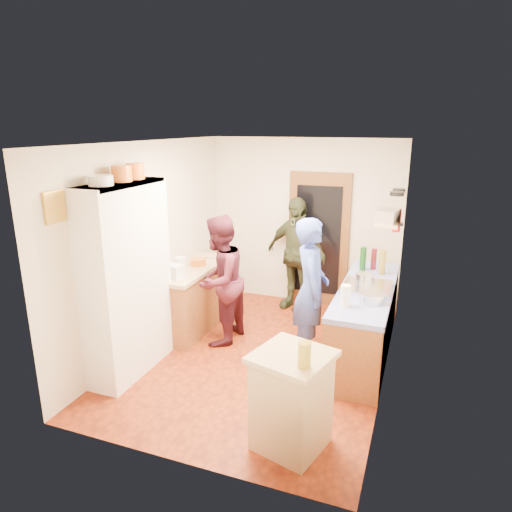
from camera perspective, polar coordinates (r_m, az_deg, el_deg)
The scene contains 44 objects.
floor at distance 5.85m, azimuth 0.50°, elevation -12.42°, with size 3.00×4.00×0.02m, color #8F320F.
ceiling at distance 5.14m, azimuth 0.57°, elevation 14.15°, with size 3.00×4.00×0.02m, color silver.
wall_back at distance 7.22m, azimuth 6.01°, elevation 4.17°, with size 3.00×0.02×2.60m, color beige.
wall_front at distance 3.64m, azimuth -10.46°, elevation -8.33°, with size 3.00×0.02×2.60m, color beige.
wall_left at distance 6.02m, azimuth -13.11°, elevation 1.40°, with size 0.02×4.00×2.60m, color beige.
wall_right at distance 5.06m, azimuth 16.82°, elevation -1.68°, with size 0.02×4.00×2.60m, color beige.
door_frame at distance 7.18m, azimuth 7.80°, elevation 2.00°, with size 0.95×0.06×2.10m, color brown.
door_glass at distance 7.15m, azimuth 7.73°, elevation 1.93°, with size 0.70×0.02×1.70m, color black.
hutch_body at distance 5.33m, azimuth -15.78°, elevation -2.96°, with size 0.40×1.20×2.20m, color white.
hutch_top_shelf at distance 5.09m, azimuth -16.72°, elevation 8.60°, with size 0.40×1.14×0.04m, color white.
plate_stack at distance 4.86m, azimuth -18.84°, elevation 8.93°, with size 0.24×0.24×0.10m, color white.
orange_pot_a at distance 5.12m, azimuth -16.44°, elevation 9.86°, with size 0.21×0.21×0.17m, color orange.
orange_pot_b at distance 5.32m, azimuth -14.87°, elevation 10.23°, with size 0.20×0.20×0.18m, color orange.
left_counter_base at distance 6.50m, azimuth -8.15°, elevation -5.35°, with size 0.60×1.40×0.85m, color #965B27.
left_counter_top at distance 6.35m, azimuth -8.31°, elevation -1.57°, with size 0.64×1.44×0.05m, color tan.
toaster at distance 5.89m, azimuth -10.17°, elevation -1.91°, with size 0.24×0.16×0.18m, color white.
kettle at distance 6.21m, azimuth -9.42°, elevation -0.94°, with size 0.15×0.15×0.17m, color white.
orange_bowl at distance 6.38m, azimuth -7.22°, elevation -0.74°, with size 0.21×0.21×0.10m, color orange.
chopping_board at distance 6.79m, azimuth -5.96°, elevation 0.04°, with size 0.30×0.22×0.03m, color tan.
right_counter_base at distance 5.86m, azimuth 13.44°, elevation -8.16°, with size 0.60×2.20×0.84m, color #965B27.
right_counter_top at distance 5.69m, azimuth 13.74°, elevation -4.03°, with size 0.62×2.22×0.06m, color #1F2EC2.
hob at distance 5.63m, azimuth 13.70°, elevation -3.73°, with size 0.55×0.58×0.04m, color silver.
pot_on_hob at distance 5.65m, azimuth 13.31°, elevation -2.75°, with size 0.19×0.19×0.12m, color silver.
bottle_a at distance 6.25m, azimuth 13.23°, elevation -0.33°, with size 0.08×0.08×0.32m, color #143F14.
bottle_b at distance 6.34m, azimuth 14.51°, elevation -0.35°, with size 0.07×0.07×0.29m, color #591419.
bottle_c at distance 6.15m, azimuth 15.53°, elevation -0.72°, with size 0.08×0.08×0.33m, color olive.
paper_towel at distance 5.00m, azimuth 11.12°, elevation -4.89°, with size 0.11×0.11×0.24m, color white.
mixing_bowl at distance 5.21m, azimuth 14.22°, elevation -5.01°, with size 0.28×0.28×0.11m, color silver.
island_base at distance 4.23m, azimuth 4.45°, elevation -17.86°, with size 0.55×0.55×0.86m, color tan.
island_top at distance 3.99m, azimuth 4.59°, elevation -12.45°, with size 0.62×0.62×0.05m, color tan.
cutting_board at distance 4.05m, azimuth 4.35°, elevation -11.85°, with size 0.35×0.28×0.02m, color white.
oil_jar at distance 3.76m, azimuth 6.06°, elevation -12.14°, with size 0.11×0.11×0.21m, color #AD9E2D.
pan_rail at distance 6.40m, azimuth 17.95°, elevation 8.76°, with size 0.02×0.02×0.65m, color silver.
pan_hang_a at distance 6.25m, azimuth 17.21°, elevation 7.45°, with size 0.18×0.18×0.05m, color black.
pan_hang_b at distance 6.45m, azimuth 17.31°, elevation 7.52°, with size 0.16×0.16×0.05m, color black.
pan_hang_c at distance 6.65m, azimuth 17.44°, elevation 7.83°, with size 0.17×0.17×0.05m, color black.
wall_shelf at distance 5.41m, azimuth 16.04°, elevation 3.89°, with size 0.26×0.42×0.03m, color tan.
radio at distance 5.39m, azimuth 16.12°, elevation 4.83°, with size 0.22×0.30×0.15m, color silver.
ext_bracket at distance 6.67m, azimuth 17.68°, elevation 3.82°, with size 0.06×0.10×0.04m, color black.
fire_extinguisher at distance 6.67m, azimuth 17.20°, elevation 4.29°, with size 0.11×0.11×0.32m, color red.
picture_frame at distance 4.66m, azimuth -23.88°, elevation 5.64°, with size 0.03×0.25×0.30m, color gold.
person_hob at distance 5.49m, azimuth 7.24°, elevation -4.34°, with size 0.64×0.42×1.76m, color #374BA7.
person_left at distance 5.92m, azimuth -4.14°, elevation -2.99°, with size 0.83×0.64×1.70m, color #431623.
person_back at distance 7.00m, azimuth 5.05°, elevation 0.25°, with size 1.03×0.43×1.75m, color #323722.
Camera 1 is at (1.75, -4.83, 2.80)m, focal length 32.00 mm.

